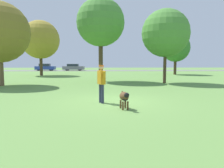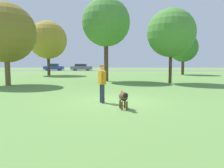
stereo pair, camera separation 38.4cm
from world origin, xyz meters
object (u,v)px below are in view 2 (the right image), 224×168
person (102,81)px  tree_near_left (6,33)px  frisbee (103,99)px  tree_mid_center (106,23)px  tree_far_left (48,40)px  tree_far_right (183,47)px  tree_near_right (171,33)px  parked_car_blue (54,67)px  parked_car_grey (81,67)px  dog (124,97)px

person → tree_near_left: 10.96m
frisbee → tree_mid_center: size_ratio=0.03×
tree_mid_center → tree_far_left: size_ratio=1.05×
tree_far_right → frisbee: bearing=-116.6°
tree_near_right → tree_mid_center: size_ratio=0.81×
person → parked_car_blue: 38.42m
person → tree_mid_center: (-0.22, 10.92, 4.40)m
tree_mid_center → parked_car_grey: bearing=103.5°
frisbee → parked_car_grey: size_ratio=0.05×
tree_far_left → tree_far_right: bearing=4.9°
tree_near_left → tree_far_right: bearing=38.5°
dog → parked_car_blue: parked_car_blue is taller
dog → tree_far_left: tree_far_left is taller
frisbee → tree_mid_center: 11.30m
tree_mid_center → parked_car_grey: 26.88m
frisbee → tree_mid_center: tree_mid_center is taller
frisbee → tree_far_right: tree_far_right is taller
dog → parked_car_grey: size_ratio=0.22×
person → dog: (0.89, -1.32, -0.51)m
frisbee → tree_near_left: tree_near_left is taller
dog → tree_near_right: 11.75m
tree_near_right → tree_far_right: bearing=68.4°
dog → frisbee: bearing=-168.6°
tree_far_right → parked_car_blue: (-22.43, 14.96, -3.11)m
tree_mid_center → frisbee: bearing=-88.9°
tree_near_left → parked_car_grey: 29.64m
tree_near_left → tree_mid_center: bearing=26.3°
tree_far_left → parked_car_blue: (-3.93, 16.55, -4.00)m
tree_mid_center → person: bearing=-88.9°
dog → tree_far_left: (-9.17, 21.20, 4.23)m
frisbee → person: bearing=-88.9°
tree_far_left → parked_car_blue: tree_far_left is taller
tree_near_right → tree_far_right: size_ratio=1.06×
parked_car_blue → frisbee: bearing=-71.4°
parked_car_blue → parked_car_grey: (5.82, 0.23, -0.02)m
person → dog: size_ratio=1.71×
person → frisbee: 1.39m
tree_mid_center → dog: bearing=-84.8°
person → tree_far_left: bearing=179.0°
frisbee → tree_far_left: 21.15m
tree_near_right → frisbee: bearing=-123.6°
frisbee → parked_car_grey: bearing=100.1°
dog → parked_car_blue: size_ratio=0.24×
dog → tree_mid_center: 13.24m
frisbee → parked_car_blue: bearing=109.0°
dog → tree_far_left: 23.48m
parked_car_blue → parked_car_grey: bearing=1.9°
tree_near_right → tree_far_right: (4.96, 12.53, -0.37)m
frisbee → tree_far_left: (-8.27, 18.89, 4.70)m
tree_near_left → tree_far_left: size_ratio=0.87×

